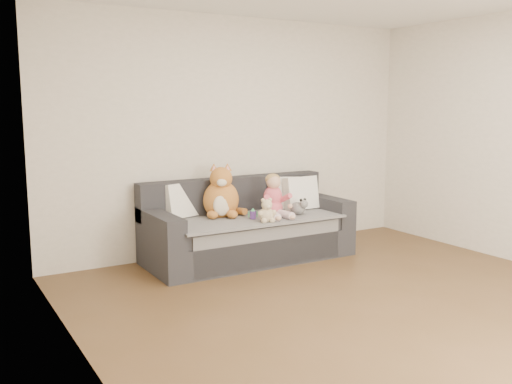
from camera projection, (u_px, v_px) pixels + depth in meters
room_shell at (360, 148)px, 4.63m from camera, size 5.00×5.00×5.00m
sofa at (247, 230)px, 6.11m from camera, size 2.20×0.94×0.85m
cushion_left at (182, 200)px, 5.95m from camera, size 0.43×0.28×0.37m
cushion_right_back at (286, 193)px, 6.43m from camera, size 0.43×0.35×0.38m
cushion_right_front at (301, 193)px, 6.41m from camera, size 0.41×0.20×0.38m
toddler at (274, 198)px, 6.03m from camera, size 0.32×0.47×0.46m
plush_cat at (221, 196)px, 5.99m from camera, size 0.45×0.41×0.59m
teddy_bear at (267, 212)px, 5.72m from camera, size 0.20×0.15×0.25m
plush_cow at (299, 207)px, 6.12m from camera, size 0.15×0.23×0.18m
sippy_cup at (253, 214)px, 5.88m from camera, size 0.10×0.08×0.11m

